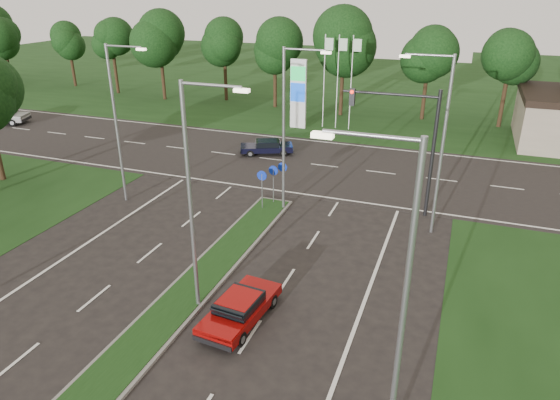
% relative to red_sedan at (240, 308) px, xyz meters
% --- Properties ---
extents(verge_far, '(160.00, 50.00, 0.02)m').
position_rel_red_sedan_xyz_m(verge_far, '(-2.77, 49.24, -0.59)').
color(verge_far, black).
rests_on(verge_far, ground).
extents(cross_road, '(160.00, 12.00, 0.02)m').
position_rel_red_sedan_xyz_m(cross_road, '(-2.77, 18.24, -0.59)').
color(cross_road, black).
rests_on(cross_road, ground).
extents(median_kerb, '(2.00, 26.00, 0.12)m').
position_rel_red_sedan_xyz_m(median_kerb, '(-2.77, -1.76, -0.53)').
color(median_kerb, slate).
rests_on(median_kerb, ground).
extents(streetlight_median_near, '(2.53, 0.22, 9.00)m').
position_rel_red_sedan_xyz_m(streetlight_median_near, '(-1.77, 0.24, 4.49)').
color(streetlight_median_near, gray).
rests_on(streetlight_median_near, ground).
extents(streetlight_median_far, '(2.53, 0.22, 9.00)m').
position_rel_red_sedan_xyz_m(streetlight_median_far, '(-1.77, 10.24, 4.49)').
color(streetlight_median_far, gray).
rests_on(streetlight_median_far, ground).
extents(streetlight_left_far, '(2.53, 0.22, 9.00)m').
position_rel_red_sedan_xyz_m(streetlight_left_far, '(-11.07, 8.24, 4.49)').
color(streetlight_left_far, gray).
rests_on(streetlight_left_far, ground).
extents(streetlight_right_far, '(2.53, 0.22, 9.00)m').
position_rel_red_sedan_xyz_m(streetlight_right_far, '(6.03, 10.24, 4.49)').
color(streetlight_right_far, gray).
rests_on(streetlight_right_far, ground).
extents(streetlight_right_near, '(2.53, 0.22, 9.00)m').
position_rel_red_sedan_xyz_m(streetlight_right_near, '(6.03, -3.76, 4.49)').
color(streetlight_right_near, gray).
rests_on(streetlight_right_near, ground).
extents(traffic_signal, '(5.10, 0.42, 7.00)m').
position_rel_red_sedan_xyz_m(traffic_signal, '(4.42, 12.24, 4.06)').
color(traffic_signal, black).
rests_on(traffic_signal, ground).
extents(median_signs, '(1.16, 1.76, 2.38)m').
position_rel_red_sedan_xyz_m(median_signs, '(-2.77, 10.64, 1.13)').
color(median_signs, gray).
rests_on(median_signs, ground).
extents(gas_pylon, '(5.80, 1.26, 8.00)m').
position_rel_red_sedan_xyz_m(gas_pylon, '(-6.55, 27.29, 2.61)').
color(gas_pylon, silver).
rests_on(gas_pylon, ground).
extents(treeline_far, '(6.00, 6.00, 9.90)m').
position_rel_red_sedan_xyz_m(treeline_far, '(-2.67, 34.18, 6.24)').
color(treeline_far, black).
rests_on(treeline_far, ground).
extents(red_sedan, '(1.98, 4.11, 1.09)m').
position_rel_red_sedan_xyz_m(red_sedan, '(0.00, 0.00, 0.00)').
color(red_sedan, '#890807').
rests_on(red_sedan, ground).
extents(navy_sedan, '(4.18, 3.02, 1.07)m').
position_rel_red_sedan_xyz_m(navy_sedan, '(-6.60, 19.30, -0.02)').
color(navy_sedan, black).
rests_on(navy_sedan, ground).
extents(far_car_a, '(5.01, 3.45, 1.33)m').
position_rel_red_sedan_xyz_m(far_car_a, '(-32.77, 19.01, 0.13)').
color(far_car_a, '#9F9F9F').
rests_on(far_car_a, ground).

